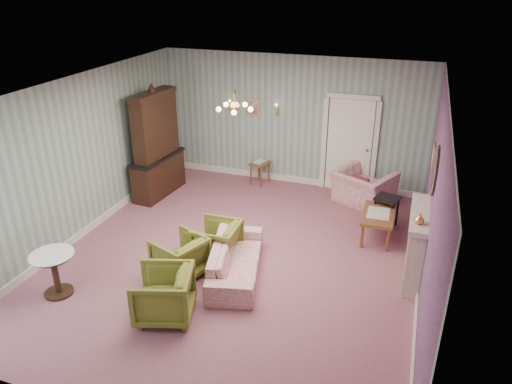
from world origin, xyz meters
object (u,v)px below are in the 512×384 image
(fireplace, at_px, (416,245))
(side_table_black, at_px, (386,212))
(pedestal_table, at_px, (55,274))
(olive_chair_c, at_px, (217,239))
(olive_chair_a, at_px, (163,292))
(olive_chair_b, at_px, (180,254))
(coffee_table, at_px, (377,226))
(dresser, at_px, (156,142))
(sofa_chintz, at_px, (236,254))
(wingback_chair, at_px, (363,182))

(fireplace, relative_size, side_table_black, 2.25)
(fireplace, relative_size, pedestal_table, 1.98)
(side_table_black, bearing_deg, olive_chair_c, -141.27)
(olive_chair_a, distance_m, fireplace, 3.95)
(olive_chair_b, distance_m, fireplace, 3.74)
(coffee_table, relative_size, side_table_black, 1.61)
(olive_chair_b, height_order, pedestal_table, olive_chair_b)
(olive_chair_c, relative_size, dresser, 0.31)
(sofa_chintz, relative_size, side_table_black, 3.02)
(sofa_chintz, distance_m, wingback_chair, 3.66)
(olive_chair_a, height_order, sofa_chintz, olive_chair_a)
(olive_chair_c, relative_size, coffee_table, 0.74)
(sofa_chintz, xyz_separation_m, fireplace, (2.71, 0.86, 0.21))
(olive_chair_a, bearing_deg, olive_chair_b, 177.11)
(dresser, relative_size, pedestal_table, 3.41)
(wingback_chair, relative_size, side_table_black, 1.82)
(olive_chair_b, bearing_deg, dresser, -123.99)
(olive_chair_a, bearing_deg, side_table_black, 126.77)
(olive_chair_a, bearing_deg, olive_chair_c, 158.96)
(sofa_chintz, bearing_deg, olive_chair_c, 41.15)
(dresser, height_order, side_table_black, dresser)
(coffee_table, bearing_deg, side_table_black, 78.20)
(olive_chair_a, xyz_separation_m, fireplace, (3.30, 2.18, 0.18))
(olive_chair_b, relative_size, fireplace, 0.53)
(fireplace, bearing_deg, olive_chair_b, -162.01)
(olive_chair_c, distance_m, side_table_black, 3.35)
(olive_chair_b, distance_m, olive_chair_c, 0.72)
(olive_chair_b, bearing_deg, wingback_chair, 166.97)
(sofa_chintz, bearing_deg, olive_chair_a, 142.21)
(olive_chair_a, relative_size, olive_chair_b, 1.09)
(olive_chair_b, distance_m, side_table_black, 4.03)
(olive_chair_a, xyz_separation_m, sofa_chintz, (0.58, 1.31, -0.04))
(olive_chair_c, distance_m, dresser, 3.15)
(olive_chair_c, xyz_separation_m, fireplace, (3.18, 0.53, 0.21))
(olive_chair_a, bearing_deg, sofa_chintz, 138.88)
(fireplace, distance_m, side_table_black, 1.68)
(olive_chair_c, bearing_deg, fireplace, 98.26)
(olive_chair_b, height_order, fireplace, fireplace)
(olive_chair_b, relative_size, coffee_table, 0.74)
(olive_chair_a, height_order, dresser, dresser)
(olive_chair_b, bearing_deg, sofa_chintz, 130.19)
(sofa_chintz, height_order, fireplace, fireplace)
(wingback_chair, height_order, coffee_table, wingback_chair)
(sofa_chintz, relative_size, fireplace, 1.34)
(wingback_chair, xyz_separation_m, fireplace, (1.12, -2.43, 0.09))
(wingback_chair, xyz_separation_m, dresser, (-4.30, -0.90, 0.71))
(wingback_chair, bearing_deg, olive_chair_c, 81.36)
(wingback_chair, height_order, dresser, dresser)
(sofa_chintz, relative_size, pedestal_table, 2.66)
(coffee_table, bearing_deg, sofa_chintz, -136.58)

